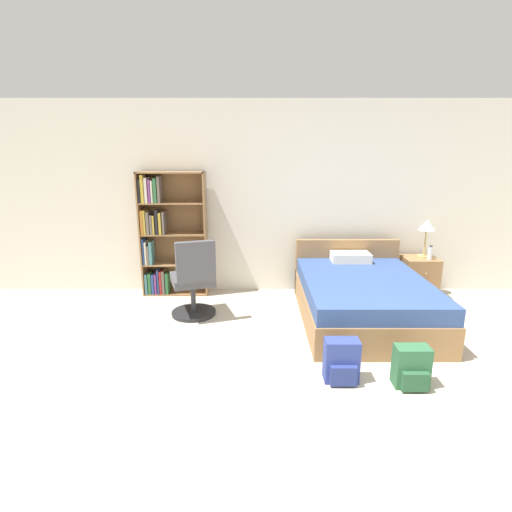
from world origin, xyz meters
name	(u,v)px	position (x,y,z in m)	size (l,w,h in m)	color
ground_plane	(372,447)	(0.00, 0.00, 0.00)	(14.00, 14.00, 0.00)	#BCB29E
wall_back	(313,199)	(0.00, 3.23, 1.30)	(9.00, 0.06, 2.60)	silver
bookshelf	(165,234)	(-2.02, 3.04, 0.84)	(0.89, 0.26, 1.68)	olive
bed	(362,297)	(0.46, 2.15, 0.27)	(1.39, 1.94, 0.78)	olive
office_chair	(194,282)	(-1.52, 2.20, 0.44)	(0.61, 0.68, 0.97)	#232326
nightstand	(418,277)	(1.44, 2.94, 0.27)	(0.44, 0.43, 0.54)	olive
table_lamp	(427,228)	(1.50, 2.97, 0.95)	(0.22, 0.22, 0.51)	tan
water_bottle	(430,253)	(1.52, 2.84, 0.63)	(0.06, 0.06, 0.19)	silver
backpack_green	(412,368)	(0.52, 0.73, 0.17)	(0.28, 0.22, 0.36)	#2D603D
backpack_blue	(342,362)	(-0.05, 0.81, 0.18)	(0.29, 0.22, 0.38)	navy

